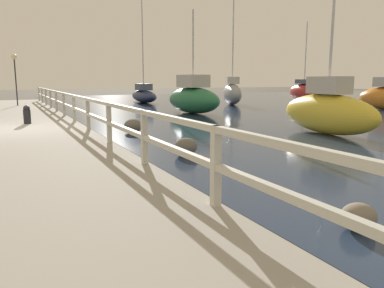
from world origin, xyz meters
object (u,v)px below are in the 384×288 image
at_px(dock_lamp, 15,66).
at_px(sailboat_red, 304,91).
at_px(sailboat_gray, 232,93).
at_px(mooring_bollard, 27,115).
at_px(sailboat_yellow, 327,111).
at_px(sailboat_navy, 144,95).
at_px(sailboat_green, 193,98).

bearing_deg(dock_lamp, sailboat_red, 1.64).
bearing_deg(sailboat_gray, mooring_bollard, -122.72).
xyz_separation_m(sailboat_yellow, sailboat_gray, (5.03, 13.56, 0.05)).
xyz_separation_m(mooring_bollard, sailboat_yellow, (8.57, -4.88, 0.18)).
bearing_deg(sailboat_gray, sailboat_navy, 157.51).
xyz_separation_m(sailboat_green, sailboat_gray, (5.53, 4.96, 0.02)).
bearing_deg(sailboat_green, sailboat_gray, 37.26).
xyz_separation_m(mooring_bollard, sailboat_green, (8.07, 3.72, 0.22)).
bearing_deg(sailboat_green, mooring_bollard, -159.94).
bearing_deg(sailboat_green, sailboat_red, 21.83).
relative_size(mooring_bollard, sailboat_red, 0.10).
relative_size(sailboat_red, sailboat_navy, 0.81).
distance_m(sailboat_yellow, sailboat_gray, 14.46).
bearing_deg(dock_lamp, sailboat_yellow, -60.08).
xyz_separation_m(sailboat_red, sailboat_gray, (-8.38, -1.97, 0.03)).
bearing_deg(dock_lamp, mooring_bollard, -89.96).
relative_size(dock_lamp, sailboat_red, 0.45).
xyz_separation_m(mooring_bollard, sailboat_red, (21.98, 10.65, 0.21)).
distance_m(sailboat_green, sailboat_navy, 10.10).
relative_size(mooring_bollard, sailboat_green, 0.12).
distance_m(sailboat_red, sailboat_yellow, 20.52).
distance_m(sailboat_yellow, sailboat_navy, 18.67).
xyz_separation_m(sailboat_red, sailboat_yellow, (-13.41, -15.53, -0.03)).
bearing_deg(sailboat_navy, sailboat_gray, -40.46).
distance_m(mooring_bollard, sailboat_navy, 16.40).
height_order(mooring_bollard, sailboat_gray, sailboat_gray).
relative_size(sailboat_yellow, sailboat_navy, 0.87).
height_order(dock_lamp, sailboat_gray, sailboat_gray).
relative_size(sailboat_green, sailboat_yellow, 0.76).
height_order(sailboat_red, sailboat_yellow, sailboat_yellow).
relative_size(sailboat_red, sailboat_yellow, 0.94).
bearing_deg(sailboat_red, dock_lamp, -167.99).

